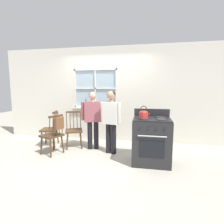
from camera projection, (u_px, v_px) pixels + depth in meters
name	position (u px, v px, depth m)	size (l,w,h in m)	color
ground_plane	(95.00, 157.00, 3.87)	(16.00, 16.00, 0.00)	#B2AD9E
wall_back	(109.00, 95.00, 5.05)	(6.40, 0.16, 2.70)	silver
chair_by_window	(52.00, 136.00, 4.04)	(0.53, 0.54, 0.93)	#4C331E
chair_near_wall	(50.00, 130.00, 4.64)	(0.48, 0.50, 0.93)	#4C331E
chair_center_cluster	(74.00, 131.00, 4.53)	(0.55, 0.54, 0.93)	#4C331E
person_elderly_left	(93.00, 115.00, 4.33)	(0.57, 0.33, 1.44)	black
person_teen_center	(111.00, 116.00, 4.03)	(0.52, 0.29, 1.46)	black
stove	(151.00, 140.00, 3.55)	(0.74, 0.68, 1.08)	#232326
kettle	(144.00, 114.00, 3.38)	(0.21, 0.17, 0.25)	red
potted_plant	(86.00, 105.00, 5.13)	(0.14, 0.14, 0.28)	#42474C
handbag	(59.00, 123.00, 3.87)	(0.24, 0.24, 0.31)	brown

